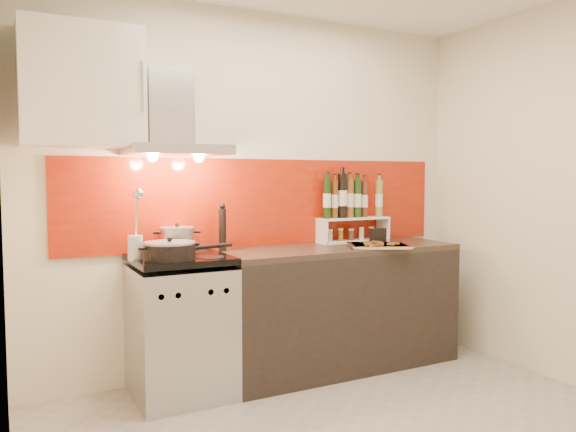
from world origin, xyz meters
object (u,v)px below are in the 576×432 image
counter (338,307)px  stock_pot (177,239)px  pepper_mill (222,228)px  range_stove (181,328)px  baking_tray (379,245)px  saute_pan (171,250)px

counter → stock_pot: size_ratio=7.87×
counter → stock_pot: bearing=170.8°
stock_pot → pepper_mill: 0.32m
range_stove → baking_tray: size_ratio=1.69×
range_stove → stock_pot: bearing=78.3°
stock_pot → baking_tray: bearing=-14.7°
pepper_mill → range_stove: bearing=-155.4°
pepper_mill → stock_pot: bearing=173.8°
pepper_mill → baking_tray: (1.08, -0.33, -0.14)m
saute_pan → pepper_mill: bearing=33.0°
range_stove → baking_tray: 1.52m
range_stove → pepper_mill: pepper_mill is taller
range_stove → saute_pan: bearing=-126.3°
stock_pot → range_stove: bearing=-101.7°
baking_tray → range_stove: bearing=173.2°
counter → saute_pan: size_ratio=3.02×
counter → pepper_mill: 1.06m
range_stove → pepper_mill: (0.35, 0.16, 0.62)m
range_stove → stock_pot: stock_pot is taller
counter → pepper_mill: (-0.85, 0.16, 0.61)m
counter → stock_pot: stock_pot is taller
range_stove → counter: 1.20m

